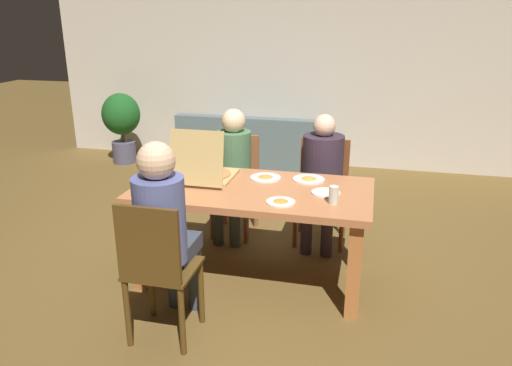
% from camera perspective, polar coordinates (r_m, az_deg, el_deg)
% --- Properties ---
extents(ground_plane, '(20.00, 20.00, 0.00)m').
position_cam_1_polar(ground_plane, '(3.98, -0.34, -10.78)').
color(ground_plane, brown).
extents(back_wall, '(7.21, 0.12, 2.73)m').
position_cam_1_polar(back_wall, '(6.68, 6.55, 13.70)').
color(back_wall, beige).
rests_on(back_wall, ground).
extents(dining_table, '(1.75, 0.89, 0.75)m').
position_cam_1_polar(dining_table, '(3.70, -0.36, -2.13)').
color(dining_table, '#BE7345').
rests_on(dining_table, ground).
extents(chair_0, '(0.41, 0.39, 0.96)m').
position_cam_1_polar(chair_0, '(3.07, -11.39, -9.42)').
color(chair_0, '#543815').
rests_on(chair_0, ground).
extents(person_0, '(0.31, 0.53, 1.29)m').
position_cam_1_polar(person_0, '(3.09, -10.53, -4.59)').
color(person_0, '#393F4D').
rests_on(person_0, ground).
extents(chair_1, '(0.46, 0.39, 0.92)m').
position_cam_1_polar(chair_1, '(4.47, 7.72, -0.06)').
color(chair_1, brown).
rests_on(chair_1, ground).
extents(person_1, '(0.35, 0.49, 1.17)m').
position_cam_1_polar(person_1, '(4.29, 7.63, 1.57)').
color(person_1, '#352D3F').
rests_on(person_1, ground).
extents(chair_2, '(0.38, 0.44, 0.91)m').
position_cam_1_polar(chair_2, '(4.62, -2.25, 0.06)').
color(chair_2, '#9D5634').
rests_on(chair_2, ground).
extents(person_2, '(0.31, 0.48, 1.19)m').
position_cam_1_polar(person_2, '(4.43, -2.75, 2.32)').
color(person_2, '#394441').
rests_on(person_2, ground).
extents(pizza_box_0, '(0.41, 0.49, 0.43)m').
position_cam_1_polar(pizza_box_0, '(3.85, -5.82, 1.27)').
color(pizza_box_0, tan).
rests_on(pizza_box_0, dining_table).
extents(plate_0, '(0.21, 0.21, 0.01)m').
position_cam_1_polar(plate_0, '(3.58, 8.07, -1.12)').
color(plate_0, white).
rests_on(plate_0, dining_table).
extents(plate_1, '(0.20, 0.20, 0.03)m').
position_cam_1_polar(plate_1, '(3.37, 2.87, -2.16)').
color(plate_1, white).
rests_on(plate_1, dining_table).
extents(plate_2, '(0.25, 0.25, 0.03)m').
position_cam_1_polar(plate_2, '(3.85, 6.12, 0.46)').
color(plate_2, white).
rests_on(plate_2, dining_table).
extents(plate_3, '(0.24, 0.24, 0.03)m').
position_cam_1_polar(plate_3, '(3.86, 1.09, 0.66)').
color(plate_3, white).
rests_on(plate_3, dining_table).
extents(drinking_glass_0, '(0.08, 0.08, 0.11)m').
position_cam_1_polar(drinking_glass_0, '(3.74, -12.69, 0.34)').
color(drinking_glass_0, '#D9CD66').
rests_on(drinking_glass_0, dining_table).
extents(drinking_glass_1, '(0.07, 0.07, 0.12)m').
position_cam_1_polar(drinking_glass_1, '(3.38, 8.96, -1.38)').
color(drinking_glass_1, silver).
rests_on(drinking_glass_1, dining_table).
extents(couch, '(1.85, 0.79, 0.80)m').
position_cam_1_polar(couch, '(6.30, -0.15, 3.51)').
color(couch, slate).
rests_on(couch, ground).
extents(potted_plant, '(0.51, 0.51, 0.96)m').
position_cam_1_polar(potted_plant, '(7.01, -15.27, 6.96)').
color(potted_plant, '#514D65').
rests_on(potted_plant, ground).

